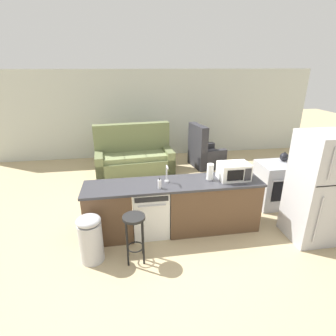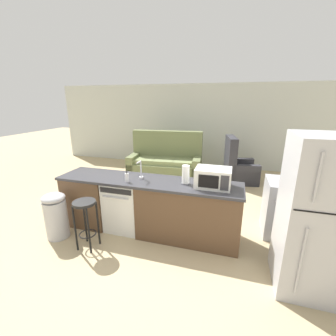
% 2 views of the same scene
% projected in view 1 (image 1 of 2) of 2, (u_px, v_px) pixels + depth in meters
% --- Properties ---
extents(ground_plane, '(24.00, 24.00, 0.00)m').
position_uv_depth(ground_plane, '(165.00, 230.00, 4.59)').
color(ground_plane, tan).
extents(wall_back, '(10.00, 0.06, 2.60)m').
position_uv_depth(wall_back, '(154.00, 114.00, 8.02)').
color(wall_back, beige).
rests_on(wall_back, ground_plane).
extents(kitchen_counter, '(2.94, 0.66, 0.90)m').
position_uv_depth(kitchen_counter, '(179.00, 208.00, 4.48)').
color(kitchen_counter, brown).
rests_on(kitchen_counter, ground_plane).
extents(dishwasher, '(0.58, 0.61, 0.84)m').
position_uv_depth(dishwasher, '(150.00, 210.00, 4.40)').
color(dishwasher, white).
rests_on(dishwasher, ground_plane).
extents(stove_range, '(0.76, 0.68, 0.90)m').
position_uv_depth(stove_range, '(276.00, 184.00, 5.28)').
color(stove_range, '#A8AAB2').
rests_on(stove_range, ground_plane).
extents(refrigerator, '(0.72, 0.73, 1.78)m').
position_uv_depth(refrigerator, '(318.00, 188.00, 4.11)').
color(refrigerator, '#B7B7BC').
rests_on(refrigerator, ground_plane).
extents(microwave, '(0.50, 0.37, 0.28)m').
position_uv_depth(microwave, '(234.00, 171.00, 4.38)').
color(microwave, white).
rests_on(microwave, kitchen_counter).
extents(sink_faucet, '(0.07, 0.18, 0.30)m').
position_uv_depth(sink_faucet, '(167.00, 175.00, 4.24)').
color(sink_faucet, silver).
rests_on(sink_faucet, kitchen_counter).
extents(paper_towel_roll, '(0.14, 0.14, 0.28)m').
position_uv_depth(paper_towel_roll, '(210.00, 172.00, 4.35)').
color(paper_towel_roll, '#4C4C51').
rests_on(paper_towel_roll, kitchen_counter).
extents(soap_bottle, '(0.06, 0.06, 0.18)m').
position_uv_depth(soap_bottle, '(160.00, 184.00, 4.07)').
color(soap_bottle, silver).
rests_on(soap_bottle, kitchen_counter).
extents(kettle, '(0.21, 0.17, 0.19)m').
position_uv_depth(kettle, '(284.00, 157.00, 5.23)').
color(kettle, black).
rests_on(kettle, stove_range).
extents(bar_stool, '(0.32, 0.32, 0.74)m').
position_uv_depth(bar_stool, '(134.00, 229.00, 3.70)').
color(bar_stool, black).
rests_on(bar_stool, ground_plane).
extents(trash_bin, '(0.35, 0.35, 0.74)m').
position_uv_depth(trash_bin, '(91.00, 238.00, 3.76)').
color(trash_bin, '#B7B7BC').
rests_on(trash_bin, ground_plane).
extents(couch, '(2.07, 1.06, 1.27)m').
position_uv_depth(couch, '(134.00, 158.00, 6.99)').
color(couch, '#667047').
rests_on(couch, ground_plane).
extents(armchair, '(0.94, 0.98, 1.20)m').
position_uv_depth(armchair, '(204.00, 154.00, 7.40)').
color(armchair, '#2D2D33').
rests_on(armchair, ground_plane).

